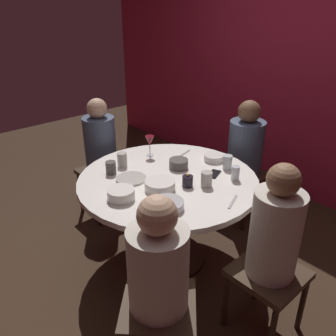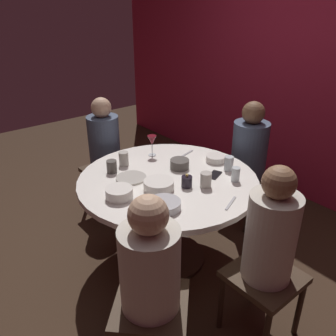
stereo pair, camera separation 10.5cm
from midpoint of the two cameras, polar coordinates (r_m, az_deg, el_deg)
The scene contains 23 objects.
ground_plane at distance 3.02m, azimuth 1.03°, elevation -14.35°, with size 8.00×8.00×0.00m, color #382619.
back_wall at distance 3.80m, azimuth 23.26°, elevation 14.07°, with size 6.00×0.10×2.60m, color maroon.
dining_table at distance 2.67m, azimuth 1.14°, elevation -4.55°, with size 1.33×1.33×0.75m.
seated_diner_left at distance 3.31m, azimuth -9.43°, elevation 3.71°, with size 0.40×0.40×1.16m.
seated_diner_back at distance 3.25m, azimuth 14.03°, elevation 2.86°, with size 0.40×0.40×1.16m.
seated_diner_right at distance 2.11m, azimuth 17.70°, elevation -11.06°, with size 0.40×0.40×1.18m.
seated_diner_front_right at distance 1.86m, azimuth -1.28°, elevation -16.17°, with size 0.57×0.57×1.13m.
candle_holder at distance 2.46m, azimuth 4.30°, elevation -2.22°, with size 0.08×0.08×0.10m.
wine_glass at distance 2.92m, azimuth -1.59°, elevation 4.39°, with size 0.08×0.08×0.18m.
dinner_plate at distance 2.59m, azimuth -4.85°, elevation -1.61°, with size 0.22×0.22×0.01m, color #B2ADA3.
cell_phone at distance 2.66m, azimuth 8.70°, elevation -1.12°, with size 0.07×0.14×0.01m, color black.
bowl_serving_large at distance 2.22m, azimuth 0.78°, elevation -6.02°, with size 0.21×0.21×0.05m, color #B7B7BC.
bowl_salad_center at distance 2.88m, azimuth 8.81°, elevation 1.54°, with size 0.16×0.16×0.05m, color silver.
bowl_small_white at distance 2.43m, azimuth -0.27°, elevation -2.78°, with size 0.21×0.21×0.06m, color silver.
bowl_sauce_side at distance 2.73m, azimuth 3.01°, elevation 0.66°, with size 0.15×0.15×0.07m, color #4C4742.
bowl_rice_portion at distance 2.34m, azimuth -6.67°, elevation -4.06°, with size 0.18×0.18×0.07m, color silver.
cup_near_candle at distance 2.78m, azimuth -6.16°, elevation 1.51°, with size 0.08×0.08×0.11m, color #B2ADA3.
cup_by_left_diner at distance 2.68m, azimuth -8.04°, elevation 0.22°, with size 0.08×0.08×0.10m, color #4C4742.
cup_by_right_diner at distance 2.47m, azimuth 7.40°, elevation -1.94°, with size 0.08×0.08×0.11m, color #B2ADA3.
cup_center_front at distance 2.58m, azimuth 12.11°, elevation -1.03°, with size 0.06×0.06×0.11m, color silver.
cup_far_edge at distance 2.74m, azimuth 10.96°, elevation 0.74°, with size 0.07×0.07×0.11m, color silver.
fork_near_plate at distance 2.32m, azimuth 11.45°, elevation -5.64°, with size 0.02×0.18×0.01m, color #B7B7BC.
knife_near_plate at distance 2.99m, azimuth 4.05°, elevation 2.33°, with size 0.02×0.18×0.01m, color #B7B7BC.
Camera 2 is at (1.78, -1.46, 1.95)m, focal length 37.44 mm.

